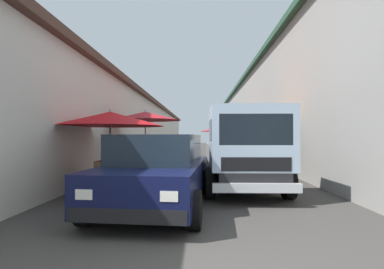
% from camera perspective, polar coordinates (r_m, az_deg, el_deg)
% --- Properties ---
extents(ground, '(90.00, 90.00, 0.00)m').
position_cam_1_polar(ground, '(16.11, 1.65, -5.39)').
color(ground, '#3D3A38').
extents(building_left_whitewash, '(49.80, 7.50, 3.94)m').
position_cam_1_polar(building_left_whitewash, '(19.54, -18.68, 1.32)').
color(building_left_whitewash, beige).
rests_on(building_left_whitewash, ground).
extents(building_right_concrete, '(49.80, 7.50, 5.83)m').
position_cam_1_polar(building_right_concrete, '(19.57, 22.03, 4.10)').
color(building_right_concrete, gray).
rests_on(building_right_concrete, ground).
extents(fruit_stall_mid_lane, '(2.66, 2.66, 2.45)m').
position_cam_1_polar(fruit_stall_mid_lane, '(10.59, 11.10, 2.59)').
color(fruit_stall_mid_lane, '#9E9EA3').
rests_on(fruit_stall_mid_lane, ground).
extents(fruit_stall_near_right, '(2.85, 2.85, 2.15)m').
position_cam_1_polar(fruit_stall_near_right, '(7.86, -15.94, 1.75)').
color(fruit_stall_near_right, '#9E9EA3').
rests_on(fruit_stall_near_right, ground).
extents(fruit_stall_far_right, '(2.63, 2.63, 2.43)m').
position_cam_1_polar(fruit_stall_far_right, '(11.02, -9.37, 2.03)').
color(fruit_stall_far_right, '#9E9EA3').
rests_on(fruit_stall_far_right, ground).
extents(fruit_stall_near_left, '(2.70, 2.70, 2.10)m').
position_cam_1_polar(fruit_stall_near_left, '(17.53, 5.97, 0.23)').
color(fruit_stall_near_left, '#9E9EA3').
rests_on(fruit_stall_near_left, ground).
extents(hatchback_car, '(4.02, 2.15, 1.45)m').
position_cam_1_polar(hatchback_car, '(5.86, -6.66, -7.02)').
color(hatchback_car, '#0F1438').
rests_on(hatchback_car, ground).
extents(delivery_truck, '(4.94, 2.01, 2.08)m').
position_cam_1_polar(delivery_truck, '(7.27, 10.38, -3.33)').
color(delivery_truck, black).
rests_on(delivery_truck, ground).
extents(vendor_by_crates, '(0.26, 0.65, 1.66)m').
position_cam_1_polar(vendor_by_crates, '(14.80, 11.72, -2.09)').
color(vendor_by_crates, '#665B4C').
rests_on(vendor_by_crates, ground).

